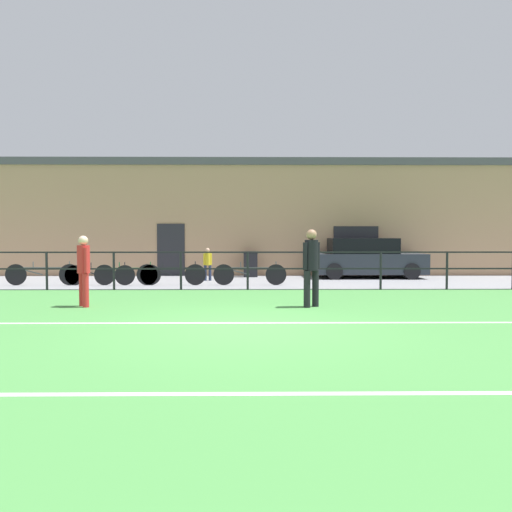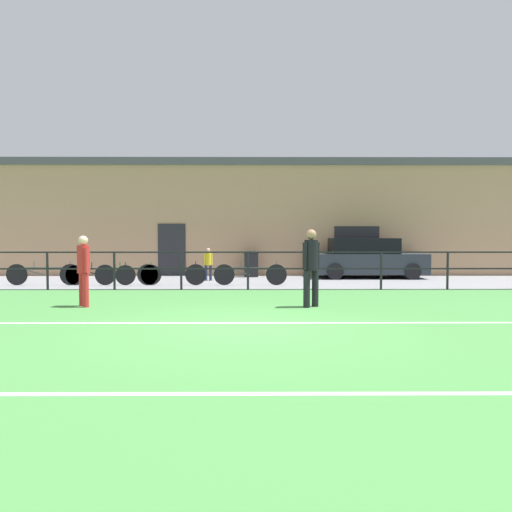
{
  "view_description": "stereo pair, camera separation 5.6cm",
  "coord_description": "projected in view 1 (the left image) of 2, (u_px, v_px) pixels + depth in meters",
  "views": [
    {
      "loc": [
        0.1,
        -8.65,
        1.62
      ],
      "look_at": [
        0.23,
        4.05,
        1.09
      ],
      "focal_mm": 34.41,
      "sensor_mm": 36.0,
      "label": 1
    },
    {
      "loc": [
        0.16,
        -8.65,
        1.62
      ],
      "look_at": [
        0.23,
        4.05,
        1.09
      ],
      "focal_mm": 34.41,
      "sensor_mm": 36.0,
      "label": 2
    }
  ],
  "objects": [
    {
      "name": "ground",
      "position": [
        245.0,
        328.0,
        8.71
      ],
      "size": [
        60.0,
        44.0,
        0.04
      ],
      "primitive_type": "cube",
      "color": "#478C42"
    },
    {
      "name": "field_line_touchline",
      "position": [
        246.0,
        323.0,
        9.09
      ],
      "size": [
        36.0,
        0.11,
        0.0
      ],
      "primitive_type": "cube",
      "color": "white",
      "rests_on": "ground"
    },
    {
      "name": "field_line_hash",
      "position": [
        241.0,
        394.0,
        5.01
      ],
      "size": [
        36.0,
        0.11,
        0.0
      ],
      "primitive_type": "cube",
      "color": "white",
      "rests_on": "ground"
    },
    {
      "name": "pavement_strip",
      "position": [
        248.0,
        282.0,
        17.2
      ],
      "size": [
        48.0,
        5.0,
        0.02
      ],
      "primitive_type": "cube",
      "color": "gray",
      "rests_on": "ground"
    },
    {
      "name": "perimeter_fence",
      "position": [
        248.0,
        265.0,
        14.67
      ],
      "size": [
        36.07,
        0.07,
        1.15
      ],
      "color": "black",
      "rests_on": "ground"
    },
    {
      "name": "clubhouse_facade",
      "position": [
        249.0,
        218.0,
        20.8
      ],
      "size": [
        28.0,
        2.56,
        4.75
      ],
      "color": "tan",
      "rests_on": "ground"
    },
    {
      "name": "player_goalkeeper",
      "position": [
        311.0,
        263.0,
        11.1
      ],
      "size": [
        0.41,
        0.33,
        1.76
      ],
      "rotation": [
        0.0,
        0.0,
        0.63
      ],
      "color": "black",
      "rests_on": "ground"
    },
    {
      "name": "player_striker",
      "position": [
        84.0,
        266.0,
        11.16
      ],
      "size": [
        0.31,
        0.38,
        1.62
      ],
      "rotation": [
        0.0,
        0.0,
        5.36
      ],
      "color": "red",
      "rests_on": "ground"
    },
    {
      "name": "spectator_child",
      "position": [
        208.0,
        262.0,
        17.48
      ],
      "size": [
        0.31,
        0.2,
        1.16
      ],
      "rotation": [
        0.0,
        0.0,
        3.46
      ],
      "color": "#232D4C",
      "rests_on": "pavement_strip"
    },
    {
      "name": "parked_car_red",
      "position": [
        366.0,
        259.0,
        18.69
      ],
      "size": [
        4.17,
        1.81,
        1.51
      ],
      "color": "#282D38",
      "rests_on": "pavement_strip"
    },
    {
      "name": "bicycle_parked_0",
      "position": [
        100.0,
        275.0,
        15.84
      ],
      "size": [
        2.26,
        0.04,
        0.75
      ],
      "color": "black",
      "rests_on": "pavement_strip"
    },
    {
      "name": "bicycle_parked_1",
      "position": [
        171.0,
        274.0,
        15.86
      ],
      "size": [
        2.24,
        0.04,
        0.77
      ],
      "color": "black",
      "rests_on": "pavement_strip"
    },
    {
      "name": "bicycle_parked_2",
      "position": [
        250.0,
        274.0,
        15.88
      ],
      "size": [
        2.37,
        0.04,
        0.77
      ],
      "color": "black",
      "rests_on": "pavement_strip"
    },
    {
      "name": "bicycle_parked_3",
      "position": [
        43.0,
        274.0,
        15.82
      ],
      "size": [
        2.42,
        0.04,
        0.78
      ],
      "color": "black",
      "rests_on": "pavement_strip"
    },
    {
      "name": "bicycle_parked_4",
      "position": [
        127.0,
        274.0,
        15.84
      ],
      "size": [
        2.15,
        0.04,
        0.76
      ],
      "color": "black",
      "rests_on": "pavement_strip"
    },
    {
      "name": "trash_bin_0",
      "position": [
        251.0,
        264.0,
        19.1
      ],
      "size": [
        0.56,
        0.48,
        0.99
      ],
      "color": "black",
      "rests_on": "pavement_strip"
    }
  ]
}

